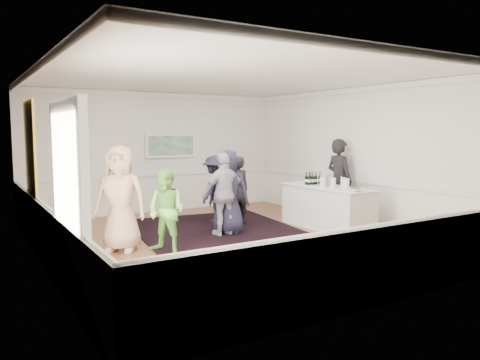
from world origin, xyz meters
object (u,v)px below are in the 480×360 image
guest_green (166,211)px  guest_navy (228,192)px  ice_bucket (325,181)px  guest_dark_b (237,190)px  guest_lilac (224,194)px  guest_dark_a (215,189)px  nut_bowl (355,189)px  guest_tan (120,198)px  serving_table (327,207)px  bartender (339,180)px

guest_green → guest_navy: size_ratio=0.85×
guest_navy → ice_bucket: bearing=-156.9°
guest_green → guest_dark_b: (2.37, 1.49, 0.04)m
guest_lilac → guest_dark_a: (0.53, 1.44, -0.07)m
guest_lilac → guest_dark_b: (0.80, 0.83, -0.07)m
guest_navy → nut_bowl: guest_navy is taller
guest_tan → guest_navy: 2.42m
guest_lilac → serving_table: bearing=165.6°
guest_green → ice_bucket: guest_green is taller
guest_tan → guest_dark_b: guest_tan is taller
bartender → guest_tan: size_ratio=1.03×
guest_navy → ice_bucket: 2.27m
guest_tan → guest_lilac: guest_tan is taller
ice_bucket → guest_lilac: bearing=170.1°
guest_dark_a → guest_navy: bearing=37.8°
ice_bucket → guest_navy: bearing=166.3°
bartender → ice_bucket: bearing=110.3°
bartender → guest_dark_b: bartender is taller
guest_dark_b → nut_bowl: bearing=129.7°
guest_lilac → ice_bucket: size_ratio=6.68×
guest_green → guest_navy: bearing=83.8°
serving_table → ice_bucket: (0.04, 0.13, 0.58)m
nut_bowl → ice_bucket: bearing=84.4°
guest_green → guest_navy: 1.90m
guest_dark_a → guest_navy: (-0.37, -1.31, 0.10)m
bartender → guest_green: bearing=94.1°
guest_lilac → nut_bowl: guest_lilac is taller
guest_lilac → ice_bucket: 2.41m
bartender → guest_tan: (-5.32, -0.04, -0.03)m
guest_lilac → guest_navy: (0.16, 0.12, 0.02)m
bartender → serving_table: bearing=117.2°
guest_green → guest_dark_a: guest_dark_a is taller
bartender → guest_navy: 2.94m
guest_dark_a → bartender: bearing=112.4°
guest_dark_a → guest_navy: 1.37m
bartender → nut_bowl: 1.57m
guest_lilac → ice_bucket: guest_lilac is taller
guest_navy → guest_tan: bearing=43.2°
guest_lilac → guest_dark_b: 1.16m
guest_dark_a → guest_dark_b: size_ratio=0.99×
ice_bucket → nut_bowl: bearing=-95.6°
nut_bowl → guest_lilac: bearing=147.4°
guest_dark_b → bartender: bearing=164.6°
serving_table → guest_dark_a: guest_dark_a is taller
guest_tan → ice_bucket: 4.61m
bartender → nut_bowl: bartender is taller
serving_table → bartender: 1.02m
bartender → nut_bowl: size_ratio=6.94×
guest_tan → guest_green: 0.87m
guest_tan → guest_dark_b: (3.04, 0.98, -0.16)m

